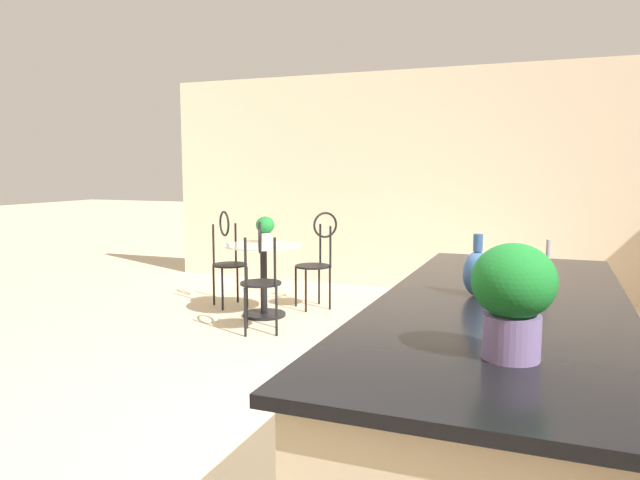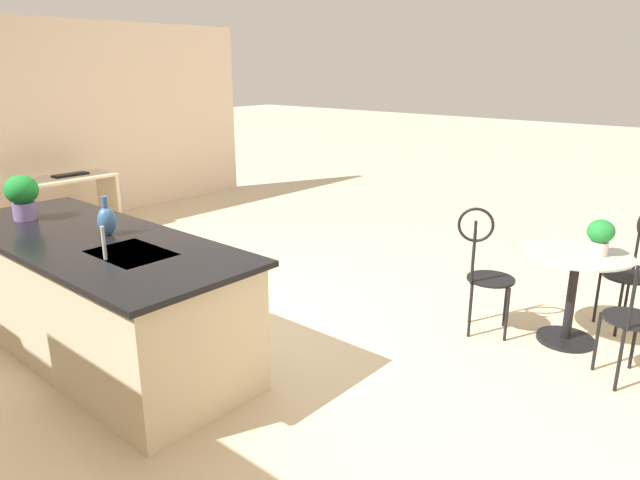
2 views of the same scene
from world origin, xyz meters
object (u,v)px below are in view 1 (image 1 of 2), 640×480
chair_near_window (317,255)px  potted_plant_on_table (265,228)px  vase_on_counter (477,272)px  potted_plant_counter_far (513,293)px  bistro_table (264,273)px  chair_by_island (261,272)px  chair_toward_desk (228,254)px

chair_near_window → potted_plant_on_table: bearing=-45.4°
potted_plant_on_table → vase_on_counter: size_ratio=0.95×
chair_near_window → potted_plant_counter_far: (4.01, 2.23, 0.55)m
vase_on_counter → potted_plant_on_table: bearing=-137.9°
bistro_table → chair_by_island: chair_by_island is taller
chair_by_island → chair_toward_desk: bearing=-136.2°
chair_near_window → chair_toward_desk: size_ratio=1.00×
bistro_table → vase_on_counter: vase_on_counter is taller
chair_by_island → potted_plant_counter_far: size_ratio=2.89×
chair_toward_desk → vase_on_counter: size_ratio=3.62×
chair_near_window → chair_by_island: 1.16m
chair_by_island → chair_near_window: bearing=175.1°
chair_near_window → potted_plant_counter_far: potted_plant_counter_far is taller
vase_on_counter → chair_by_island: bearing=-132.7°
chair_by_island → potted_plant_on_table: chair_by_island is taller
potted_plant_counter_far → chair_near_window: bearing=-151.0°
chair_by_island → vase_on_counter: 2.92m
chair_toward_desk → vase_on_counter: vase_on_counter is taller
chair_by_island → bistro_table: bearing=-155.6°
potted_plant_on_table → bistro_table: bearing=18.0°
chair_toward_desk → potted_plant_counter_far: potted_plant_counter_far is taller
chair_by_island → potted_plant_counter_far: bearing=39.1°
bistro_table → chair_near_window: (-0.55, 0.37, 0.13)m
potted_plant_on_table → vase_on_counter: bearing=42.1°
vase_on_counter → chair_toward_desk: bearing=-133.8°
bistro_table → vase_on_counter: 3.56m
bistro_table → potted_plant_counter_far: bearing=36.9°
potted_plant_counter_far → chair_by_island: bearing=-140.9°
chair_toward_desk → potted_plant_counter_far: size_ratio=2.89×
chair_by_island → potted_plant_on_table: (-0.74, -0.32, 0.32)m
potted_plant_on_table → potted_plant_counter_far: bearing=36.3°
bistro_table → potted_plant_counter_far: (3.46, 2.60, 0.68)m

